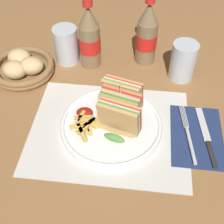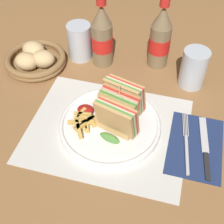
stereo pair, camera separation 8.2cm
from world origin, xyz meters
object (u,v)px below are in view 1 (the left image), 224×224
(plate_main, at_px, (111,125))
(fork, at_px, (189,139))
(coke_bottle_far, at_px, (147,35))
(glass_far, at_px, (66,45))
(club_sandwich, at_px, (120,108))
(glass_near, at_px, (183,61))
(coke_bottle_near, at_px, (90,38))
(knife, at_px, (206,136))
(bread_basket, at_px, (23,67))

(plate_main, bearing_deg, fork, -6.03)
(fork, bearing_deg, coke_bottle_far, 103.73)
(glass_far, bearing_deg, club_sandwich, -52.87)
(glass_near, distance_m, glass_far, 0.37)
(coke_bottle_far, height_order, glass_near, coke_bottle_far)
(coke_bottle_near, height_order, coke_bottle_far, same)
(knife, distance_m, coke_bottle_near, 0.45)
(plate_main, height_order, glass_near, glass_near)
(club_sandwich, distance_m, glass_near, 0.28)
(knife, relative_size, bread_basket, 1.01)
(club_sandwich, bearing_deg, fork, -10.11)
(plate_main, relative_size, club_sandwich, 1.51)
(bread_basket, bearing_deg, club_sandwich, -28.93)
(plate_main, distance_m, club_sandwich, 0.06)
(fork, relative_size, knife, 0.98)
(glass_far, bearing_deg, fork, -37.69)
(plate_main, height_order, knife, plate_main)
(glass_near, distance_m, bread_basket, 0.49)
(fork, distance_m, bread_basket, 0.55)
(club_sandwich, distance_m, glass_far, 0.33)
(coke_bottle_far, height_order, bread_basket, coke_bottle_far)
(plate_main, xyz_separation_m, fork, (0.21, -0.02, -0.00))
(club_sandwich, relative_size, coke_bottle_far, 0.79)
(fork, height_order, coke_bottle_near, coke_bottle_near)
(bread_basket, bearing_deg, coke_bottle_far, 16.83)
(glass_near, xyz_separation_m, glass_far, (-0.37, 0.04, 0.00))
(knife, bearing_deg, bread_basket, 152.56)
(coke_bottle_far, bearing_deg, club_sandwich, -100.50)
(knife, distance_m, glass_far, 0.51)
(glass_near, bearing_deg, bread_basket, -174.85)
(club_sandwich, height_order, glass_near, club_sandwich)
(fork, height_order, knife, fork)
(coke_bottle_near, distance_m, bread_basket, 0.23)
(coke_bottle_near, height_order, glass_near, coke_bottle_near)
(coke_bottle_far, distance_m, glass_far, 0.26)
(glass_near, relative_size, bread_basket, 0.62)
(club_sandwich, relative_size, glass_near, 1.51)
(coke_bottle_near, xyz_separation_m, bread_basket, (-0.20, -0.08, -0.07))
(fork, bearing_deg, knife, 11.65)
(plate_main, bearing_deg, club_sandwich, 26.07)
(plate_main, relative_size, glass_near, 2.28)
(coke_bottle_far, bearing_deg, fork, -68.29)
(club_sandwich, relative_size, knife, 0.92)
(coke_bottle_far, relative_size, glass_near, 1.90)
(glass_far, height_order, bread_basket, glass_far)
(plate_main, xyz_separation_m, glass_far, (-0.18, 0.27, 0.05))
(fork, bearing_deg, bread_basket, 149.39)
(glass_near, bearing_deg, coke_bottle_far, 148.72)
(fork, relative_size, coke_bottle_near, 0.85)
(glass_near, height_order, bread_basket, glass_near)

